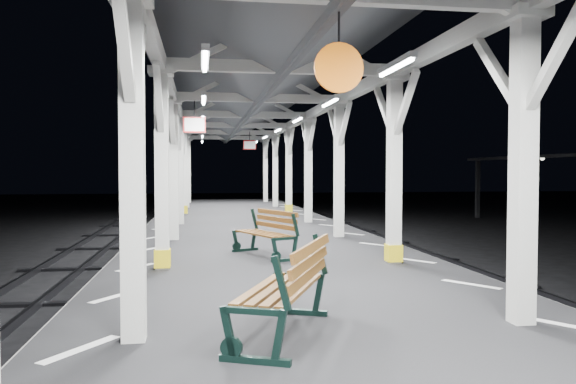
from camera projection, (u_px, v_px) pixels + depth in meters
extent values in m
plane|color=black|center=(302.00, 363.00, 7.68)|extent=(120.00, 120.00, 0.00)
cube|color=black|center=(303.00, 327.00, 7.66)|extent=(6.00, 50.00, 1.00)
cube|color=silver|center=(117.00, 296.00, 7.26)|extent=(1.00, 48.00, 0.01)
cube|color=silver|center=(471.00, 284.00, 8.01)|extent=(1.00, 48.00, 0.01)
cube|color=silver|center=(133.00, 174.00, 5.30)|extent=(0.22, 0.22, 3.20)
cube|color=silver|center=(138.00, 62.00, 5.80)|extent=(0.10, 0.99, 0.99)
cube|color=silver|center=(123.00, 37.00, 4.71)|extent=(0.10, 0.99, 0.99)
cube|color=silver|center=(162.00, 173.00, 9.25)|extent=(0.22, 0.22, 3.20)
cube|color=silver|center=(161.00, 71.00, 9.19)|extent=(0.40, 0.40, 0.12)
cube|color=yellow|center=(163.00, 258.00, 9.30)|extent=(0.26, 0.26, 0.30)
cube|color=silver|center=(163.00, 106.00, 9.75)|extent=(0.10, 0.99, 0.99)
cube|color=silver|center=(159.00, 98.00, 8.66)|extent=(0.10, 0.99, 0.99)
cube|color=silver|center=(174.00, 172.00, 13.20)|extent=(0.22, 0.22, 3.20)
cube|color=silver|center=(173.00, 101.00, 13.14)|extent=(0.40, 0.40, 0.12)
cube|color=silver|center=(174.00, 125.00, 13.70)|extent=(0.10, 0.99, 0.99)
cube|color=silver|center=(172.00, 121.00, 12.61)|extent=(0.10, 0.99, 0.99)
cube|color=silver|center=(180.00, 172.00, 17.15)|extent=(0.22, 0.22, 3.20)
cube|color=silver|center=(180.00, 118.00, 17.09)|extent=(0.40, 0.40, 0.12)
cube|color=silver|center=(180.00, 135.00, 17.65)|extent=(0.10, 0.99, 0.99)
cube|color=silver|center=(179.00, 133.00, 16.56)|extent=(0.10, 0.99, 0.99)
cube|color=silver|center=(184.00, 172.00, 21.10)|extent=(0.22, 0.22, 3.20)
cube|color=silver|center=(184.00, 128.00, 21.04)|extent=(0.40, 0.40, 0.12)
cube|color=yellow|center=(184.00, 209.00, 21.15)|extent=(0.26, 0.26, 0.30)
cube|color=silver|center=(184.00, 142.00, 21.60)|extent=(0.10, 0.99, 0.99)
cube|color=silver|center=(183.00, 140.00, 20.51)|extent=(0.10, 0.99, 0.99)
cube|color=silver|center=(187.00, 172.00, 25.05)|extent=(0.22, 0.22, 3.20)
cube|color=silver|center=(186.00, 135.00, 24.99)|extent=(0.40, 0.40, 0.12)
cube|color=silver|center=(187.00, 147.00, 25.55)|extent=(0.10, 0.99, 0.99)
cube|color=silver|center=(186.00, 145.00, 24.46)|extent=(0.10, 0.99, 0.99)
cube|color=silver|center=(189.00, 172.00, 29.00)|extent=(0.22, 0.22, 3.20)
cube|color=silver|center=(188.00, 140.00, 28.94)|extent=(0.40, 0.40, 0.12)
cube|color=silver|center=(189.00, 150.00, 29.50)|extent=(0.10, 0.99, 0.99)
cube|color=silver|center=(188.00, 149.00, 28.41)|extent=(0.10, 0.99, 0.99)
cube|color=silver|center=(523.00, 173.00, 5.91)|extent=(0.22, 0.22, 3.20)
cube|color=silver|center=(526.00, 14.00, 5.85)|extent=(0.40, 0.40, 0.12)
cube|color=silver|center=(497.00, 73.00, 6.41)|extent=(0.10, 0.99, 0.99)
cube|color=silver|center=(558.00, 53.00, 5.33)|extent=(0.10, 0.99, 0.99)
cube|color=silver|center=(394.00, 172.00, 9.86)|extent=(0.22, 0.22, 3.20)
cube|color=silver|center=(395.00, 78.00, 9.80)|extent=(0.40, 0.40, 0.12)
cube|color=yellow|center=(394.00, 253.00, 9.91)|extent=(0.26, 0.26, 0.30)
cube|color=silver|center=(384.00, 110.00, 10.36)|extent=(0.10, 0.99, 0.99)
cube|color=silver|center=(406.00, 103.00, 9.28)|extent=(0.10, 0.99, 0.99)
cube|color=silver|center=(339.00, 172.00, 13.81)|extent=(0.22, 0.22, 3.20)
cube|color=silver|center=(339.00, 105.00, 13.75)|extent=(0.40, 0.40, 0.12)
cube|color=silver|center=(334.00, 127.00, 14.31)|extent=(0.10, 0.99, 0.99)
cube|color=silver|center=(345.00, 123.00, 13.23)|extent=(0.10, 0.99, 0.99)
cube|color=silver|center=(308.00, 172.00, 17.76)|extent=(0.22, 0.22, 3.20)
cube|color=silver|center=(308.00, 119.00, 17.70)|extent=(0.40, 0.40, 0.12)
cube|color=silver|center=(305.00, 137.00, 18.26)|extent=(0.10, 0.99, 0.99)
cube|color=silver|center=(312.00, 134.00, 17.18)|extent=(0.10, 0.99, 0.99)
cube|color=silver|center=(289.00, 172.00, 21.71)|extent=(0.22, 0.22, 3.20)
cube|color=silver|center=(289.00, 129.00, 21.65)|extent=(0.40, 0.40, 0.12)
cube|color=yellow|center=(289.00, 208.00, 21.76)|extent=(0.26, 0.26, 0.30)
cube|color=silver|center=(287.00, 143.00, 22.21)|extent=(0.10, 0.99, 0.99)
cube|color=silver|center=(291.00, 141.00, 21.13)|extent=(0.10, 0.99, 0.99)
cube|color=silver|center=(275.00, 172.00, 25.66)|extent=(0.22, 0.22, 3.20)
cube|color=silver|center=(275.00, 135.00, 25.60)|extent=(0.40, 0.40, 0.12)
cube|color=silver|center=(274.00, 147.00, 26.16)|extent=(0.10, 0.99, 0.99)
cube|color=silver|center=(277.00, 146.00, 25.08)|extent=(0.10, 0.99, 0.99)
cube|color=silver|center=(265.00, 172.00, 29.61)|extent=(0.22, 0.22, 3.20)
cube|color=silver|center=(265.00, 140.00, 29.55)|extent=(0.40, 0.40, 0.12)
cube|color=silver|center=(264.00, 150.00, 30.11)|extent=(0.10, 0.99, 0.99)
cube|color=silver|center=(267.00, 149.00, 29.03)|extent=(0.10, 0.99, 0.99)
cube|color=silver|center=(150.00, 35.00, 7.21)|extent=(0.18, 48.00, 0.24)
cube|color=silver|center=(444.00, 45.00, 7.82)|extent=(0.18, 48.00, 0.24)
cube|color=silver|center=(282.00, 67.00, 9.49)|extent=(4.20, 0.14, 0.20)
cube|color=silver|center=(258.00, 98.00, 13.44)|extent=(4.20, 0.14, 0.20)
cube|color=silver|center=(245.00, 115.00, 17.39)|extent=(4.20, 0.14, 0.20)
cube|color=silver|center=(237.00, 125.00, 21.34)|extent=(4.20, 0.14, 0.20)
cube|color=silver|center=(231.00, 132.00, 25.29)|extent=(4.20, 0.14, 0.20)
cube|color=silver|center=(227.00, 138.00, 29.24)|extent=(4.20, 0.14, 0.20)
cube|color=#4E5156|center=(396.00, 4.00, 7.69)|extent=(2.80, 49.00, 1.45)
cube|color=silver|center=(205.00, 58.00, 7.33)|extent=(0.10, 1.35, 0.08)
cube|color=white|center=(205.00, 62.00, 7.33)|extent=(0.05, 1.25, 0.05)
cube|color=silver|center=(204.00, 98.00, 11.28)|extent=(0.10, 1.35, 0.08)
cube|color=white|center=(204.00, 100.00, 11.28)|extent=(0.05, 1.25, 0.05)
cube|color=silver|center=(203.00, 117.00, 15.23)|extent=(0.10, 1.35, 0.08)
cube|color=white|center=(203.00, 119.00, 15.23)|extent=(0.05, 1.25, 0.05)
cube|color=silver|center=(203.00, 128.00, 19.18)|extent=(0.10, 1.35, 0.08)
cube|color=white|center=(203.00, 130.00, 19.18)|extent=(0.05, 1.25, 0.05)
cube|color=silver|center=(202.00, 135.00, 23.13)|extent=(0.10, 1.35, 0.08)
cube|color=white|center=(202.00, 137.00, 23.13)|extent=(0.05, 1.25, 0.05)
cube|color=silver|center=(202.00, 141.00, 27.08)|extent=(0.10, 1.35, 0.08)
cube|color=white|center=(202.00, 142.00, 27.08)|extent=(0.05, 1.25, 0.05)
cube|color=silver|center=(396.00, 64.00, 7.72)|extent=(0.10, 1.35, 0.08)
cube|color=white|center=(396.00, 68.00, 7.73)|extent=(0.05, 1.25, 0.05)
cube|color=silver|center=(330.00, 100.00, 11.67)|extent=(0.10, 1.35, 0.08)
cube|color=white|center=(330.00, 103.00, 11.68)|extent=(0.05, 1.25, 0.05)
cube|color=silver|center=(297.00, 118.00, 15.62)|extent=(0.10, 1.35, 0.08)
cube|color=white|center=(297.00, 120.00, 15.63)|extent=(0.05, 1.25, 0.05)
cube|color=silver|center=(278.00, 129.00, 19.57)|extent=(0.10, 1.35, 0.08)
cube|color=white|center=(278.00, 130.00, 19.58)|extent=(0.05, 1.25, 0.05)
cube|color=silver|center=(265.00, 136.00, 23.52)|extent=(0.10, 1.35, 0.08)
cube|color=white|center=(265.00, 137.00, 23.53)|extent=(0.05, 1.25, 0.05)
cube|color=silver|center=(256.00, 141.00, 27.47)|extent=(0.10, 1.35, 0.08)
cube|color=white|center=(256.00, 142.00, 27.48)|extent=(0.05, 1.25, 0.05)
cylinder|color=black|center=(339.00, 27.00, 5.55)|extent=(0.02, 0.02, 0.30)
cylinder|color=orange|center=(339.00, 68.00, 5.57)|extent=(0.50, 0.04, 0.50)
cylinder|color=black|center=(194.00, 109.00, 12.56)|extent=(0.02, 0.02, 0.36)
cube|color=red|center=(194.00, 125.00, 12.57)|extent=(0.50, 0.03, 0.35)
cube|color=white|center=(194.00, 125.00, 12.57)|extent=(0.44, 0.04, 0.29)
cylinder|color=black|center=(250.00, 136.00, 22.26)|extent=(0.02, 0.02, 0.36)
cube|color=red|center=(250.00, 145.00, 22.27)|extent=(0.50, 0.03, 0.35)
cube|color=white|center=(250.00, 145.00, 22.27)|extent=(0.44, 0.05, 0.29)
cube|color=black|center=(478.00, 189.00, 31.48)|extent=(0.20, 0.20, 3.30)
sphere|color=silver|center=(542.00, 158.00, 25.50)|extent=(0.20, 0.20, 0.20)
sphere|color=silver|center=(478.00, 161.00, 31.43)|extent=(0.20, 0.20, 0.20)
cube|color=black|center=(255.00, 361.00, 4.71)|extent=(0.60, 0.30, 0.06)
cube|color=black|center=(229.00, 334.00, 4.76)|extent=(0.17, 0.11, 0.48)
cube|color=black|center=(279.00, 338.00, 4.65)|extent=(0.15, 0.11, 0.48)
cube|color=black|center=(281.00, 283.00, 4.63)|extent=(0.18, 0.11, 0.46)
cube|color=black|center=(300.00, 312.00, 6.32)|extent=(0.60, 0.30, 0.06)
cube|color=black|center=(280.00, 293.00, 6.37)|extent=(0.17, 0.11, 0.48)
cube|color=black|center=(318.00, 295.00, 6.27)|extent=(0.15, 0.11, 0.48)
cube|color=black|center=(320.00, 254.00, 6.24)|extent=(0.18, 0.11, 0.46)
cube|color=brown|center=(260.00, 288.00, 5.55)|extent=(0.71, 1.50, 0.04)
cube|color=brown|center=(274.00, 288.00, 5.52)|extent=(0.71, 1.50, 0.04)
cube|color=brown|center=(287.00, 289.00, 5.48)|extent=(0.71, 1.50, 0.04)
cube|color=brown|center=(300.00, 290.00, 5.45)|extent=(0.71, 1.50, 0.04)
cube|color=brown|center=(308.00, 275.00, 5.43)|extent=(0.67, 1.48, 0.10)
cube|color=brown|center=(310.00, 261.00, 5.42)|extent=(0.67, 1.48, 0.10)
cube|color=brown|center=(312.00, 247.00, 5.41)|extent=(0.67, 1.48, 0.10)
cube|color=black|center=(285.00, 260.00, 10.05)|extent=(0.56, 0.28, 0.06)
cube|color=black|center=(275.00, 250.00, 9.93)|extent=(0.16, 0.10, 0.45)
cube|color=black|center=(294.00, 249.00, 10.15)|extent=(0.14, 0.10, 0.45)
cube|color=black|center=(295.00, 225.00, 10.14)|extent=(0.16, 0.11, 0.42)
cube|color=black|center=(245.00, 250.00, 11.36)|extent=(0.56, 0.28, 0.06)
cube|color=black|center=(236.00, 241.00, 11.24)|extent=(0.16, 0.10, 0.45)
cube|color=black|center=(254.00, 240.00, 11.46)|extent=(0.14, 0.10, 0.45)
cube|color=black|center=(254.00, 219.00, 11.45)|extent=(0.16, 0.11, 0.42)
cube|color=brown|center=(255.00, 234.00, 10.59)|extent=(0.66, 1.38, 0.03)
cube|color=brown|center=(261.00, 234.00, 10.65)|extent=(0.66, 1.38, 0.03)
cube|color=brown|center=(267.00, 233.00, 10.72)|extent=(0.66, 1.38, 0.03)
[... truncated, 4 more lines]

